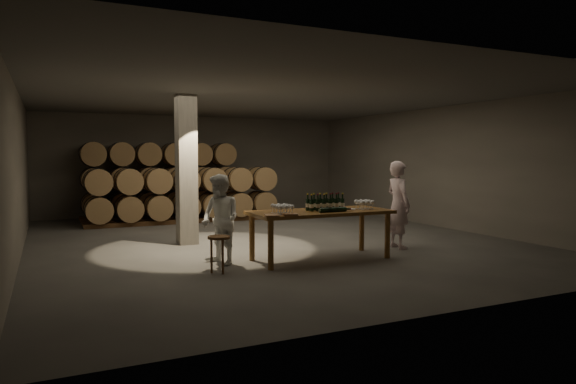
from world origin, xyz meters
name	(u,v)px	position (x,y,z in m)	size (l,w,h in m)	color
room	(186,170)	(-1.80, 0.20, 1.60)	(12.00, 12.00, 12.00)	#4D4A48
tasting_table	(321,216)	(0.00, -2.50, 0.80)	(2.60, 1.10, 0.90)	brown
barrel_stack_back	(161,179)	(-1.35, 5.20, 1.20)	(4.70, 0.95, 2.31)	brown
barrel_stack_front	(185,194)	(-0.96, 3.80, 0.83)	(5.48, 0.95, 1.57)	brown
bottle_cluster	(325,204)	(0.11, -2.47, 1.01)	(0.73, 0.23, 0.32)	black
lying_bottles	(333,210)	(0.08, -2.82, 0.94)	(0.64, 0.09, 0.09)	black
glass_cluster_left	(282,207)	(-0.84, -2.65, 1.02)	(0.30, 0.41, 0.17)	silver
glass_cluster_right	(364,202)	(0.89, -2.58, 1.03)	(0.30, 0.30, 0.17)	silver
plate	(348,209)	(0.55, -2.56, 0.91)	(0.28, 0.28, 0.02)	white
notebook_near	(290,214)	(-0.83, -2.95, 0.92)	(0.24, 0.19, 0.03)	brown
notebook_corner	(272,215)	(-1.15, -2.90, 0.91)	(0.23, 0.29, 0.03)	brown
pen	(292,215)	(-0.77, -2.90, 0.91)	(0.01, 0.01, 0.14)	black
stool	(219,243)	(-2.02, -2.76, 0.49)	(0.36, 0.36, 0.60)	brown
person_man	(398,205)	(2.00, -2.17, 0.90)	(0.66, 0.43, 1.80)	silver
person_woman	(220,219)	(-1.80, -2.15, 0.79)	(0.77, 0.60, 1.58)	white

